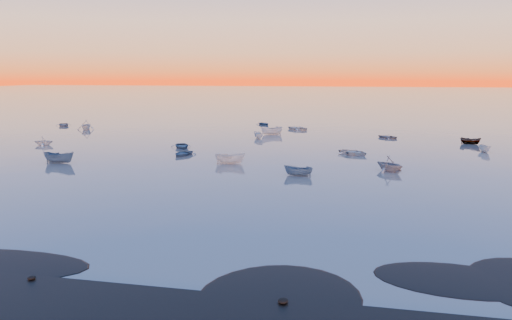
% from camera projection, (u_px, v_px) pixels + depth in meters
% --- Properties ---
extents(ground, '(600.00, 600.00, 0.00)m').
position_uv_depth(ground, '(327.00, 118.00, 125.36)').
color(ground, slate).
rests_on(ground, ground).
extents(mud_lobes, '(140.00, 6.00, 0.07)m').
position_uv_depth(mud_lobes, '(202.00, 276.00, 28.00)').
color(mud_lobes, black).
rests_on(mud_lobes, ground).
extents(moored_fleet, '(124.00, 58.00, 1.20)m').
position_uv_depth(moored_fleet, '(306.00, 144.00, 80.06)').
color(moored_fleet, white).
rests_on(moored_fleet, ground).
extents(boat_near_left, '(4.57, 3.48, 1.06)m').
position_uv_depth(boat_near_left, '(182.00, 148.00, 75.76)').
color(boat_near_left, '#3E5D77').
rests_on(boat_near_left, ground).
extents(boat_near_center, '(2.03, 3.99, 1.33)m').
position_uv_depth(boat_near_center, '(230.00, 163.00, 62.72)').
color(boat_near_center, white).
rests_on(boat_near_center, ground).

